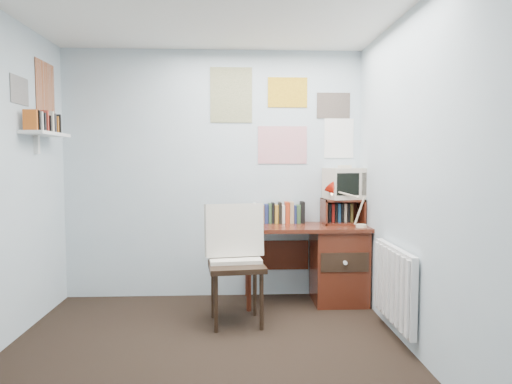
% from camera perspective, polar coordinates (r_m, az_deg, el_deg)
% --- Properties ---
extents(ground, '(3.50, 3.50, 0.00)m').
position_cam_1_polar(ground, '(3.23, -6.67, -21.67)').
color(ground, black).
rests_on(ground, ground).
extents(back_wall, '(3.00, 0.02, 2.50)m').
position_cam_1_polar(back_wall, '(4.66, -5.30, 2.19)').
color(back_wall, silver).
rests_on(back_wall, ground).
extents(right_wall, '(0.02, 3.50, 2.50)m').
position_cam_1_polar(right_wall, '(3.18, 21.23, 1.10)').
color(right_wall, silver).
rests_on(right_wall, ground).
extents(desk, '(1.20, 0.55, 0.76)m').
position_cam_1_polar(desk, '(4.59, 9.54, -8.52)').
color(desk, '#542013').
rests_on(desk, ground).
extents(desk_chair, '(0.56, 0.54, 0.99)m').
position_cam_1_polar(desk_chair, '(3.92, -2.48, -9.28)').
color(desk_chair, black).
rests_on(desk_chair, ground).
extents(desk_lamp, '(0.32, 0.30, 0.37)m').
position_cam_1_polar(desk_lamp, '(4.43, 13.07, -1.92)').
color(desk_lamp, red).
rests_on(desk_lamp, desk).
extents(tv_riser, '(0.40, 0.30, 0.25)m').
position_cam_1_polar(tv_riser, '(4.65, 10.75, -2.38)').
color(tv_riser, '#542013').
rests_on(tv_riser, desk).
extents(crt_tv, '(0.41, 0.39, 0.34)m').
position_cam_1_polar(crt_tv, '(4.65, 11.02, 1.24)').
color(crt_tv, beige).
rests_on(crt_tv, tv_riser).
extents(book_row, '(0.60, 0.14, 0.22)m').
position_cam_1_polar(book_row, '(4.61, 2.90, -2.55)').
color(book_row, '#542013').
rests_on(book_row, desk).
extents(radiator, '(0.09, 0.80, 0.60)m').
position_cam_1_polar(radiator, '(3.80, 16.92, -11.07)').
color(radiator, white).
rests_on(radiator, right_wall).
extents(wall_shelf, '(0.20, 0.62, 0.24)m').
position_cam_1_polar(wall_shelf, '(4.32, -24.78, 6.61)').
color(wall_shelf, white).
rests_on(wall_shelf, left_wall).
extents(posters_back, '(1.20, 0.01, 0.90)m').
position_cam_1_polar(posters_back, '(4.69, 3.34, 9.55)').
color(posters_back, white).
rests_on(posters_back, back_wall).
extents(posters_left, '(0.01, 0.70, 0.60)m').
position_cam_1_polar(posters_left, '(4.39, -26.09, 11.51)').
color(posters_left, white).
rests_on(posters_left, left_wall).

